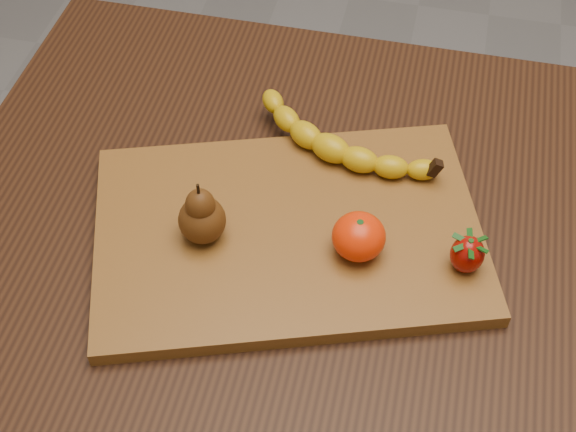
% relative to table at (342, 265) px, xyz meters
% --- Properties ---
extents(table, '(1.00, 0.70, 0.76)m').
position_rel_table_xyz_m(table, '(0.00, 0.00, 0.00)').
color(table, black).
rests_on(table, ground).
extents(cutting_board, '(0.52, 0.43, 0.02)m').
position_rel_table_xyz_m(cutting_board, '(-0.06, -0.05, 0.11)').
color(cutting_board, brown).
rests_on(cutting_board, table).
extents(banana, '(0.23, 0.13, 0.03)m').
position_rel_table_xyz_m(banana, '(-0.04, 0.07, 0.14)').
color(banana, '#CAA109').
rests_on(banana, cutting_board).
extents(pear, '(0.07, 0.07, 0.09)m').
position_rel_table_xyz_m(pear, '(-0.15, -0.08, 0.16)').
color(pear, '#4E290C').
rests_on(pear, cutting_board).
extents(mandarin, '(0.06, 0.06, 0.05)m').
position_rel_table_xyz_m(mandarin, '(0.02, -0.06, 0.14)').
color(mandarin, '#EC2A02').
rests_on(mandarin, cutting_board).
extents(strawberry, '(0.05, 0.05, 0.05)m').
position_rel_table_xyz_m(strawberry, '(0.14, -0.06, 0.14)').
color(strawberry, '#920A04').
rests_on(strawberry, cutting_board).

